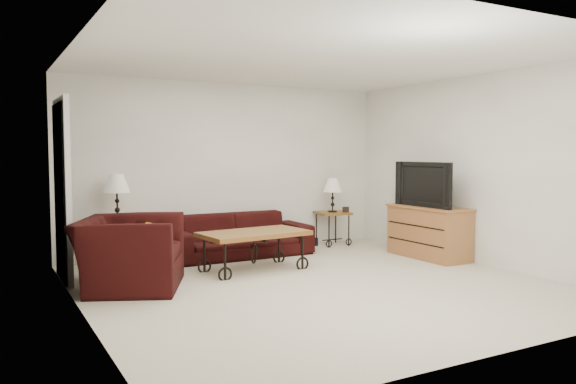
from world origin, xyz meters
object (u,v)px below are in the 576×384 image
Objects in this scene: side_table_right at (332,228)px; lamp_left at (117,197)px; sofa at (238,235)px; backpack at (308,239)px; side_table_left at (118,243)px; tv_stand at (429,232)px; coffee_table at (254,251)px; armchair at (130,253)px; television at (428,184)px; lamp_right at (333,195)px.

lamp_left is (-3.36, 0.00, 0.63)m from side_table_right.
sofa is at bearing -174.03° from side_table_right.
side_table_left is at bearing -166.98° from backpack.
coffee_table is at bearing 171.09° from tv_stand.
armchair is at bearing -96.53° from lamp_left.
armchair is 4.14m from television.
television is 2.82× the size of backpack.
side_table_left is 0.45× the size of coffee_table.
lamp_left is 0.55× the size of television.
lamp_left is at bearing 158.52° from tv_stand.
tv_stand is at bearing -30.74° from sofa.
backpack is (-1.24, 1.23, -0.17)m from tv_stand.
armchair is at bearing -173.49° from coffee_table.
side_table_left is 0.50× the size of armchair.
lamp_right is 1.67m from television.
armchair is (-0.15, -1.34, -0.51)m from lamp_left.
lamp_right is 0.44× the size of tv_stand.
television is at bearing -69.83° from side_table_right.
sofa reaches higher than coffee_table.
lamp_left reaches higher than backpack.
backpack is (-0.65, -0.33, -0.08)m from side_table_right.
television reaches higher than lamp_right.
side_table_right is 3.76m from armchair.
side_table_left is 4.25m from tv_stand.
backpack is at bearing -7.81° from sofa.
sofa is 1.75m from lamp_left.
television is at bearing -8.98° from coffee_table.
television is (2.29, -1.38, 0.73)m from sofa.
coffee_table is (1.42, -1.16, -0.05)m from side_table_left.
television is 1.93m from backpack.
television reaches higher than sofa.
coffee_table is 1.09× the size of tv_stand.
armchair is (-3.51, -1.34, -0.42)m from lamp_right.
lamp_right is at bearing 46.56° from backpack.
side_table_right is at bearing 0.00° from lamp_right.
lamp_right reaches higher than sofa.
lamp_right reaches higher than armchair.
side_table_right is 0.41× the size of coffee_table.
side_table_right is (1.72, 0.18, -0.04)m from sofa.
lamp_left is 1.95m from coffee_table.
armchair is 4.11m from tv_stand.
lamp_left reaches higher than lamp_right.
lamp_left is 2.82m from backpack.
side_table_left is 3.36m from side_table_right.
coffee_table is 1.59m from armchair.
television is (3.93, -1.56, 0.74)m from side_table_left.
coffee_table is (-1.94, -1.16, -0.56)m from lamp_right.
lamp_left is at bearing 0.00° from side_table_left.
side_table_right is at bearing -159.83° from television.
tv_stand reaches higher than side_table_left.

